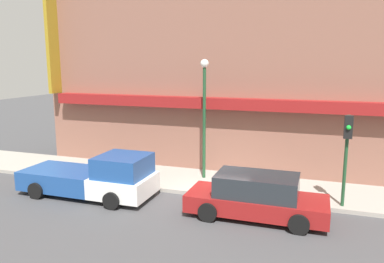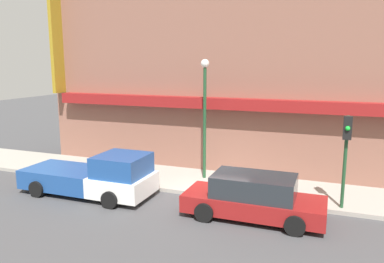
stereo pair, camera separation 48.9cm
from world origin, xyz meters
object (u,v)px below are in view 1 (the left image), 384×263
Objects in this scene: parked_car at (256,197)px; traffic_light at (347,144)px; fire_hydrant at (122,173)px; street_lamp at (204,104)px; pickup_truck at (96,178)px.

traffic_light is (2.83, 1.54, 1.71)m from parked_car.
street_lamp is at bearing 24.44° from fire_hydrant.
fire_hydrant is (-6.15, 1.76, -0.24)m from parked_car.
parked_car is at bearing -151.55° from traffic_light.
parked_car is 5.12m from street_lamp.
street_lamp is 1.58× the size of traffic_light.
traffic_light is at bearing -16.73° from street_lamp.
street_lamp is 6.04m from traffic_light.
pickup_truck is 6.34m from parked_car.
pickup_truck is 1.14× the size of parked_car.
pickup_truck is 5.46m from street_lamp.
pickup_truck reaches higher than parked_car.
street_lamp is (-2.87, 3.25, 2.72)m from parked_car.
street_lamp reaches higher than traffic_light.
traffic_light is at bearing -1.41° from fire_hydrant.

